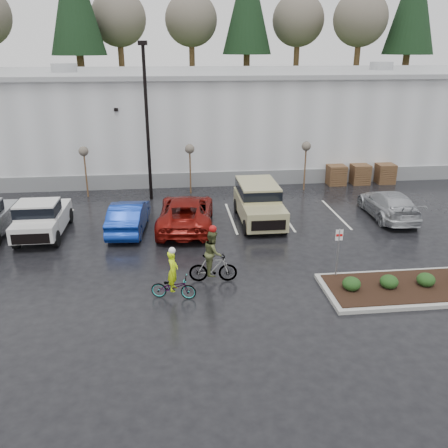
{
  "coord_description": "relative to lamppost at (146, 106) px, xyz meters",
  "views": [
    {
      "loc": [
        -2.66,
        -16.49,
        8.92
      ],
      "look_at": [
        -0.39,
        3.67,
        1.3
      ],
      "focal_mm": 38.0,
      "sensor_mm": 36.0,
      "label": 1
    }
  ],
  "objects": [
    {
      "name": "ground",
      "position": [
        4.0,
        -12.0,
        -5.69
      ],
      "size": [
        120.0,
        120.0,
        0.0
      ],
      "primitive_type": "plane",
      "color": "black",
      "rests_on": "ground"
    },
    {
      "name": "shrub_b",
      "position": [
        9.5,
        -13.0,
        -5.27
      ],
      "size": [
        0.7,
        0.7,
        0.52
      ],
      "primitive_type": "ellipsoid",
      "color": "#123615",
      "rests_on": "curb_island"
    },
    {
      "name": "car_blue",
      "position": [
        -0.95,
        -5.27,
        -4.91
      ],
      "size": [
        2.02,
        4.82,
        1.55
      ],
      "primitive_type": "imported",
      "rotation": [
        0.0,
        0.0,
        3.06
      ],
      "color": "navy",
      "rests_on": "ground"
    },
    {
      "name": "car_far_silver",
      "position": [
        13.15,
        -4.8,
        -4.94
      ],
      "size": [
        2.3,
        5.23,
        1.49
      ],
      "primitive_type": "imported",
      "rotation": [
        0.0,
        0.0,
        3.1
      ],
      "color": "#B4B7BC",
      "rests_on": "ground"
    },
    {
      "name": "sapling_east",
      "position": [
        10.0,
        1.0,
        -2.96
      ],
      "size": [
        0.6,
        0.6,
        3.2
      ],
      "color": "#47341C",
      "rests_on": "ground"
    },
    {
      "name": "fire_lane_sign",
      "position": [
        7.8,
        -11.8,
        -4.28
      ],
      "size": [
        0.3,
        0.05,
        2.2
      ],
      "color": "gray",
      "rests_on": "ground"
    },
    {
      "name": "shrub_c",
      "position": [
        11.0,
        -13.0,
        -5.27
      ],
      "size": [
        0.7,
        0.7,
        0.52
      ],
      "primitive_type": "ellipsoid",
      "color": "#123615",
      "rests_on": "curb_island"
    },
    {
      "name": "sapling_west",
      "position": [
        -4.0,
        1.0,
        -2.96
      ],
      "size": [
        0.6,
        0.6,
        3.2
      ],
      "color": "#47341C",
      "rests_on": "ground"
    },
    {
      "name": "cyclist_olive",
      "position": [
        2.83,
        -11.4,
        -4.81
      ],
      "size": [
        1.9,
        0.93,
        2.42
      ],
      "rotation": [
        0.0,
        0.0,
        1.49
      ],
      "color": "#3F3F44",
      "rests_on": "ground"
    },
    {
      "name": "pallet_stack_a",
      "position": [
        12.5,
        2.0,
        -5.01
      ],
      "size": [
        1.2,
        1.2,
        1.35
      ],
      "primitive_type": "cube",
      "color": "#47341C",
      "rests_on": "ground"
    },
    {
      "name": "sapling_mid",
      "position": [
        2.5,
        1.0,
        -2.96
      ],
      "size": [
        0.6,
        0.6,
        3.2
      ],
      "color": "#47341C",
      "rests_on": "ground"
    },
    {
      "name": "cyclist_hivis",
      "position": [
        1.23,
        -12.58,
        -5.03
      ],
      "size": [
        1.81,
        0.97,
        2.08
      ],
      "rotation": [
        0.0,
        0.0,
        1.34
      ],
      "color": "#3F3F44",
      "rests_on": "ground"
    },
    {
      "name": "mulch_bed",
      "position": [
        11.0,
        -13.0,
        -5.52
      ],
      "size": [
        7.6,
        2.6,
        0.04
      ],
      "primitive_type": "cube",
      "color": "black",
      "rests_on": "curb_island"
    },
    {
      "name": "pickup_white",
      "position": [
        -5.15,
        -5.22,
        -4.71
      ],
      "size": [
        2.1,
        5.2,
        1.96
      ],
      "primitive_type": null,
      "color": "silver",
      "rests_on": "ground"
    },
    {
      "name": "warehouse",
      "position": [
        4.0,
        9.99,
        -2.04
      ],
      "size": [
        60.5,
        15.5,
        7.2
      ],
      "color": "silver",
      "rests_on": "ground"
    },
    {
      "name": "lamppost",
      "position": [
        0.0,
        0.0,
        0.0
      ],
      "size": [
        0.5,
        1.0,
        9.22
      ],
      "color": "black",
      "rests_on": "ground"
    },
    {
      "name": "pallet_stack_c",
      "position": [
        16.0,
        2.0,
        -5.01
      ],
      "size": [
        1.2,
        1.2,
        1.35
      ],
      "primitive_type": "cube",
      "color": "#47341C",
      "rests_on": "ground"
    },
    {
      "name": "shrub_a",
      "position": [
        8.0,
        -13.0,
        -5.27
      ],
      "size": [
        0.7,
        0.7,
        0.52
      ],
      "primitive_type": "ellipsoid",
      "color": "#123615",
      "rests_on": "curb_island"
    },
    {
      "name": "curb_island",
      "position": [
        11.0,
        -13.0,
        -5.61
      ],
      "size": [
        8.0,
        3.0,
        0.15
      ],
      "primitive_type": "cube",
      "color": "gray",
      "rests_on": "ground"
    },
    {
      "name": "wooded_ridge",
      "position": [
        4.0,
        33.0,
        -2.69
      ],
      "size": [
        80.0,
        25.0,
        6.0
      ],
      "primitive_type": "cube",
      "color": "#223918",
      "rests_on": "ground"
    },
    {
      "name": "suv_tan",
      "position": [
        5.91,
        -4.79,
        -4.66
      ],
      "size": [
        2.2,
        5.1,
        2.06
      ],
      "primitive_type": null,
      "color": "tan",
      "rests_on": "ground"
    },
    {
      "name": "pallet_stack_b",
      "position": [
        14.2,
        2.0,
        -5.01
      ],
      "size": [
        1.2,
        1.2,
        1.35
      ],
      "primitive_type": "cube",
      "color": "#47341C",
      "rests_on": "ground"
    },
    {
      "name": "car_red",
      "position": [
        1.98,
        -5.14,
        -4.86
      ],
      "size": [
        3.27,
        6.16,
        1.65
      ],
      "primitive_type": "imported",
      "rotation": [
        0.0,
        0.0,
        3.05
      ],
      "color": "maroon",
      "rests_on": "ground"
    }
  ]
}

